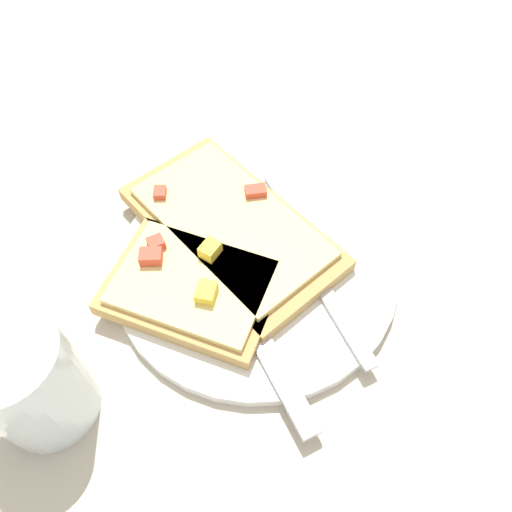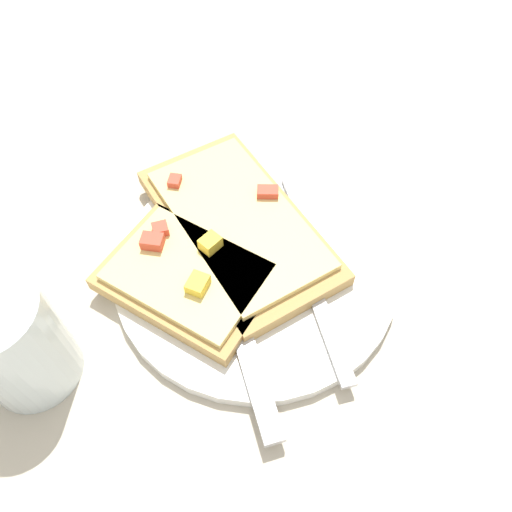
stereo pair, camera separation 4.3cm
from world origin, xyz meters
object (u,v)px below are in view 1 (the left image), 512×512
object	(u,v)px
fork	(300,252)
knife	(255,331)
pizza_slice_main	(231,226)
pizza_slice_corner	(192,286)
drinking_glass	(30,382)
plate	(256,266)

from	to	relation	value
fork	knife	bearing A→B (deg)	127.95
pizza_slice_main	pizza_slice_corner	xyz separation A→B (m)	(-0.07, 0.01, 0.00)
knife	pizza_slice_corner	xyz separation A→B (m)	(0.02, 0.06, 0.01)
pizza_slice_main	drinking_glass	world-z (taller)	drinking_glass
plate	pizza_slice_corner	world-z (taller)	pizza_slice_corner
knife	drinking_glass	distance (m)	0.17
fork	drinking_glass	world-z (taller)	drinking_glass
pizza_slice_corner	drinking_glass	xyz separation A→B (m)	(-0.12, 0.07, 0.03)
knife	fork	bearing A→B (deg)	-54.15
fork	drinking_glass	distance (m)	0.24
plate	knife	world-z (taller)	knife
plate	drinking_glass	bearing A→B (deg)	143.18
knife	drinking_glass	size ratio (longest dim) A/B	1.77
pizza_slice_main	pizza_slice_corner	bearing A→B (deg)	112.45
plate	pizza_slice_corner	distance (m)	0.06
knife	pizza_slice_main	world-z (taller)	pizza_slice_main
knife	pizza_slice_corner	bearing A→B (deg)	27.57
knife	pizza_slice_corner	world-z (taller)	pizza_slice_corner
pizza_slice_main	pizza_slice_corner	size ratio (longest dim) A/B	1.55
pizza_slice_main	knife	bearing A→B (deg)	150.66
pizza_slice_corner	plate	bearing A→B (deg)	-129.81
fork	drinking_glass	size ratio (longest dim) A/B	1.79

